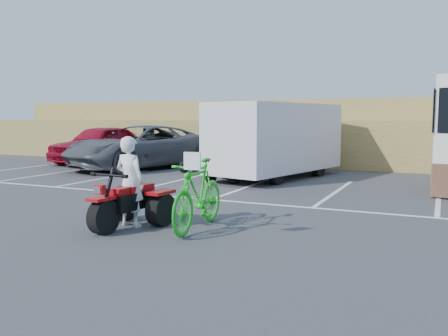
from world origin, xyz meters
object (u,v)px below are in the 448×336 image
at_px(red_trike_atv, 126,228).
at_px(grey_pickup, 140,147).
at_px(red_car, 100,144).
at_px(cargo_trailer, 276,138).
at_px(rider, 130,182).
at_px(quad_atv_green, 230,181).
at_px(green_dirt_bike, 198,195).
at_px(quad_atv_blue, 200,173).

distance_m(red_trike_atv, grey_pickup, 11.07).
height_order(red_car, cargo_trailer, cargo_trailer).
relative_size(rider, quad_atv_green, 1.20).
bearing_deg(rider, grey_pickup, -51.28).
xyz_separation_m(rider, grey_pickup, (-6.09, 9.06, 0.02)).
relative_size(rider, cargo_trailer, 0.30).
height_order(grey_pickup, cargo_trailer, cargo_trailer).
xyz_separation_m(green_dirt_bike, quad_atv_green, (-2.30, 6.59, -0.67)).
height_order(red_trike_atv, green_dirt_bike, green_dirt_bike).
height_order(cargo_trailer, quad_atv_blue, cargo_trailer).
bearing_deg(rider, cargo_trailer, -86.43).
bearing_deg(quad_atv_green, red_trike_atv, -76.46).
bearing_deg(red_car, red_trike_atv, -44.11).
distance_m(red_trike_atv, rider, 0.90).
distance_m(green_dirt_bike, quad_atv_blue, 9.50).
relative_size(grey_pickup, red_car, 1.24).
height_order(rider, red_car, red_car).
bearing_deg(grey_pickup, cargo_trailer, 10.65).
bearing_deg(green_dirt_bike, rider, -170.07).
xyz_separation_m(rider, red_car, (-9.36, 10.48, 0.00)).
relative_size(red_car, quad_atv_green, 3.52).
distance_m(red_trike_atv, red_car, 14.18).
height_order(green_dirt_bike, cargo_trailer, cargo_trailer).
bearing_deg(red_trike_atv, quad_atv_green, 102.49).
relative_size(red_car, cargo_trailer, 0.87).
bearing_deg(red_trike_atv, green_dirt_bike, 24.78).
relative_size(green_dirt_bike, grey_pickup, 0.34).
bearing_deg(red_car, grey_pickup, -18.96).
bearing_deg(cargo_trailer, quad_atv_green, -113.97).
relative_size(quad_atv_blue, quad_atv_green, 0.89).
height_order(rider, quad_atv_green, rider).
height_order(green_dirt_bike, red_car, red_car).
height_order(grey_pickup, quad_atv_green, grey_pickup).
bearing_deg(cargo_trailer, quad_atv_blue, -171.89).
xyz_separation_m(red_trike_atv, grey_pickup, (-6.08, 9.21, 0.91)).
bearing_deg(cargo_trailer, rider, -77.08).
height_order(green_dirt_bike, quad_atv_green, green_dirt_bike).
xyz_separation_m(red_trike_atv, quad_atv_green, (-0.96, 7.08, 0.00)).
height_order(red_car, quad_atv_blue, red_car).
distance_m(red_car, cargo_trailer, 9.78).
height_order(rider, quad_atv_blue, rider).
bearing_deg(cargo_trailer, red_trike_atv, -77.14).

